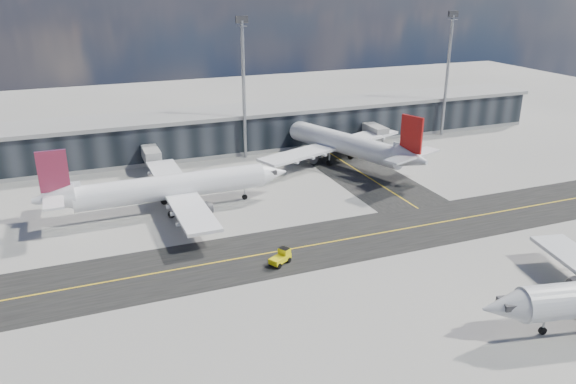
{
  "coord_description": "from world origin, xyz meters",
  "views": [
    {
      "loc": [
        -33.62,
        -61.94,
        35.76
      ],
      "look_at": [
        -4.06,
        13.0,
        5.0
      ],
      "focal_mm": 35.0,
      "sensor_mm": 36.0,
      "label": 1
    }
  ],
  "objects_px": {
    "airliner_af": "(168,188)",
    "baggage_tug": "(281,257)",
    "airliner_redtail": "(339,142)",
    "service_van": "(312,153)"
  },
  "relations": [
    {
      "from": "airliner_af",
      "to": "baggage_tug",
      "type": "xyz_separation_m",
      "value": [
        10.51,
        -23.82,
        -3.02
      ]
    },
    {
      "from": "airliner_af",
      "to": "service_van",
      "type": "xyz_separation_m",
      "value": [
        33.94,
        19.06,
        -3.31
      ]
    },
    {
      "from": "airliner_redtail",
      "to": "service_van",
      "type": "relative_size",
      "value": 8.22
    },
    {
      "from": "airliner_af",
      "to": "baggage_tug",
      "type": "relative_size",
      "value": 11.72
    },
    {
      "from": "airliner_redtail",
      "to": "baggage_tug",
      "type": "bearing_deg",
      "value": -146.18
    },
    {
      "from": "baggage_tug",
      "to": "service_van",
      "type": "height_order",
      "value": "baggage_tug"
    },
    {
      "from": "airliner_redtail",
      "to": "service_van",
      "type": "distance_m",
      "value": 7.61
    },
    {
      "from": "baggage_tug",
      "to": "service_van",
      "type": "bearing_deg",
      "value": 120.19
    },
    {
      "from": "airliner_af",
      "to": "service_van",
      "type": "height_order",
      "value": "airliner_af"
    },
    {
      "from": "airliner_redtail",
      "to": "service_van",
      "type": "xyz_separation_m",
      "value": [
        -3.47,
        5.79,
        -3.52
      ]
    }
  ]
}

